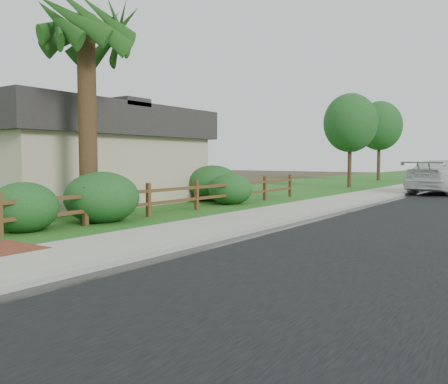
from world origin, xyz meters
The scene contains 15 objects.
ground centered at (0.00, 0.00, 0.00)m, with size 120.00×120.00×0.00m, color #3E3121.
sidewalk centered at (-0.90, 35.00, 0.05)m, with size 2.20×90.00×0.10m, color gray.
grass_strip centered at (-2.80, 35.00, 0.03)m, with size 1.60×90.00×0.06m, color #17511B.
lawn_near centered at (-8.00, 35.00, 0.02)m, with size 9.00×90.00×0.04m, color #17511B.
ranch_fence centered at (-3.60, 6.40, 0.62)m, with size 0.12×16.92×1.10m.
palm_tree centered at (-4.30, 3.50, 5.52)m, with size 3.60×3.60×6.60m.
house centered at (-11.00, 7.00, 2.08)m, with size 10.60×9.60×4.05m.
white_suv centered at (2.00, 21.79, 0.90)m, with size 2.46×6.06×1.76m, color silver.
boulder centered at (-6.00, 5.16, 0.36)m, with size 1.09×0.82×0.73m, color brown.
shrub_a centered at (-4.14, 1.34, 0.64)m, with size 1.70×1.70×1.27m, color #163F1A.
shrub_b centered at (-3.90, 3.62, 0.74)m, with size 2.12×2.12×1.48m, color #163F1A.
shrub_c centered at (-3.90, 10.16, 0.63)m, with size 1.75×1.75×1.26m, color #163F1A.
shrub_d centered at (-5.47, 11.16, 0.78)m, with size 2.30×2.30×1.57m, color #163F1A.
tree_near_left centered at (-3.98, 23.80, 4.10)m, with size 3.36×3.36×5.96m.
tree_mid_left centered at (-5.42, 34.72, 4.59)m, with size 3.72×3.72×6.66m.
Camera 1 is at (6.60, -5.42, 1.84)m, focal length 38.00 mm.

